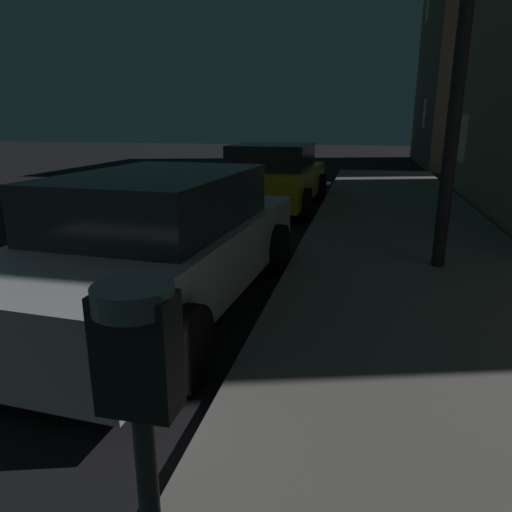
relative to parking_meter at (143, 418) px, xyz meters
The scene contains 3 objects.
parking_meter is the anchor object (origin of this frame).
car_silver 3.83m from the parking_meter, 113.86° to the left, with size 2.23×4.64×1.43m.
car_yellow_cab 9.77m from the parking_meter, 99.06° to the left, with size 2.21×4.27×1.43m.
Camera 1 is at (4.88, -0.22, 1.93)m, focal length 32.77 mm.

